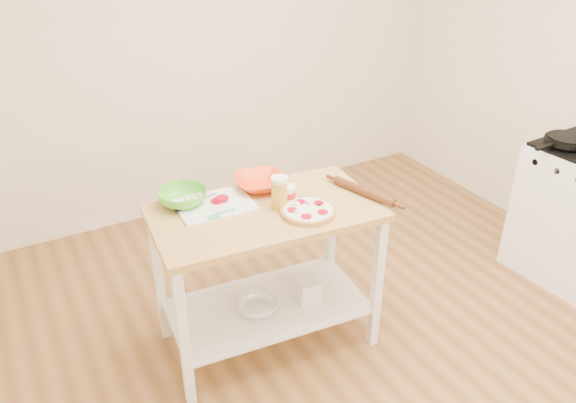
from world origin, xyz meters
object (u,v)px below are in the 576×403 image
(yogurt_tub, at_px, (288,194))
(spatula, at_px, (220,214))
(green_bowl, at_px, (183,197))
(prep_island, at_px, (266,249))
(beer_pint, at_px, (279,192))
(knife, at_px, (190,205))
(orange_bowl, at_px, (260,183))
(shelf_bin, at_px, (308,290))
(rolling_pin, at_px, (364,192))
(pizza, at_px, (308,211))
(shelf_glass_bowl, at_px, (257,306))
(cutting_board, at_px, (214,204))
(skillet, at_px, (566,140))

(yogurt_tub, bearing_deg, spatula, 174.98)
(spatula, height_order, green_bowl, green_bowl)
(prep_island, bearing_deg, spatula, 168.66)
(beer_pint, bearing_deg, knife, 150.87)
(orange_bowl, height_order, green_bowl, green_bowl)
(orange_bowl, relative_size, green_bowl, 1.08)
(spatula, distance_m, shelf_bin, 0.77)
(green_bowl, bearing_deg, spatula, -61.27)
(prep_island, bearing_deg, rolling_pin, -12.92)
(yogurt_tub, bearing_deg, knife, 157.65)
(beer_pint, bearing_deg, green_bowl, 146.65)
(prep_island, xyz_separation_m, pizza, (0.18, -0.14, 0.27))
(prep_island, xyz_separation_m, orange_bowl, (0.09, 0.23, 0.28))
(green_bowl, relative_size, shelf_glass_bowl, 1.12)
(rolling_pin, bearing_deg, pizza, -177.01)
(prep_island, distance_m, spatula, 0.36)
(rolling_pin, height_order, shelf_bin, rolling_pin)
(prep_island, relative_size, spatula, 8.22)
(spatula, distance_m, knife, 0.20)
(rolling_pin, bearing_deg, spatula, 167.56)
(prep_island, bearing_deg, shelf_glass_bowl, -162.67)
(shelf_bin, bearing_deg, orange_bowl, 116.75)
(knife, relative_size, shelf_glass_bowl, 1.12)
(yogurt_tub, bearing_deg, green_bowl, 153.28)
(shelf_bin, bearing_deg, cutting_board, 153.07)
(pizza, height_order, shelf_bin, pizza)
(cutting_board, xyz_separation_m, shelf_bin, (0.46, -0.23, -0.59))
(skillet, distance_m, rolling_pin, 1.50)
(prep_island, bearing_deg, shelf_bin, -14.59)
(skillet, relative_size, cutting_board, 1.03)
(prep_island, xyz_separation_m, shelf_bin, (0.23, -0.06, -0.33))
(beer_pint, xyz_separation_m, rolling_pin, (0.47, -0.11, -0.07))
(cutting_board, bearing_deg, green_bowl, 147.45)
(skillet, bearing_deg, prep_island, 171.28)
(green_bowl, bearing_deg, cutting_board, -35.41)
(pizza, bearing_deg, skillet, -3.47)
(prep_island, height_order, green_bowl, green_bowl)
(cutting_board, relative_size, beer_pint, 2.32)
(spatula, height_order, yogurt_tub, yogurt_tub)
(knife, bearing_deg, yogurt_tub, -37.75)
(pizza, height_order, shelf_glass_bowl, pizza)
(pizza, relative_size, green_bowl, 1.11)
(prep_island, xyz_separation_m, yogurt_tub, (0.15, 0.01, 0.30))
(cutting_board, relative_size, spatula, 2.71)
(shelf_glass_bowl, bearing_deg, spatula, 156.14)
(rolling_pin, height_order, shelf_glass_bowl, rolling_pin)
(yogurt_tub, bearing_deg, skillet, -8.18)
(cutting_board, relative_size, orange_bowl, 1.46)
(prep_island, height_order, cutting_board, cutting_board)
(knife, distance_m, beer_pint, 0.48)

